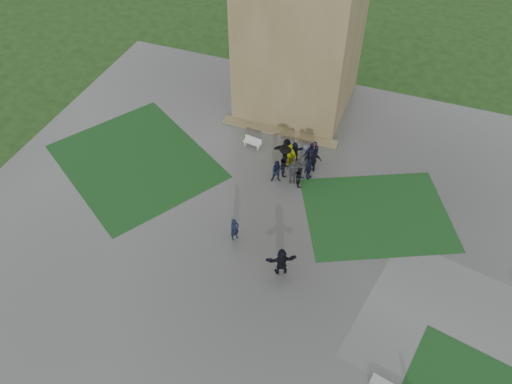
% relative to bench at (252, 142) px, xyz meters
% --- Properties ---
extents(ground, '(120.00, 120.00, 0.00)m').
position_rel_bench_xyz_m(ground, '(1.31, -8.42, -0.42)').
color(ground, black).
extents(plaza, '(34.00, 34.00, 0.02)m').
position_rel_bench_xyz_m(plaza, '(1.31, -6.42, -0.41)').
color(plaza, '#3A3B38').
rests_on(plaza, ground).
extents(lawn_inset_left, '(14.10, 13.46, 0.01)m').
position_rel_bench_xyz_m(lawn_inset_left, '(-7.19, -4.42, -0.40)').
color(lawn_inset_left, black).
rests_on(lawn_inset_left, plaza).
extents(lawn_inset_right, '(11.12, 10.15, 0.01)m').
position_rel_bench_xyz_m(lawn_inset_right, '(9.81, -3.42, -0.40)').
color(lawn_inset_right, black).
rests_on(lawn_inset_right, plaza).
extents(tower_plinth, '(9.00, 0.80, 0.22)m').
position_rel_bench_xyz_m(tower_plinth, '(1.31, 2.18, -0.29)').
color(tower_plinth, brown).
rests_on(tower_plinth, plaza).
extents(bench, '(1.39, 0.61, 0.78)m').
position_rel_bench_xyz_m(bench, '(0.00, 0.00, 0.00)').
color(bench, '#B6B5B1').
rests_on(bench, plaza).
extents(visitor_cluster, '(3.53, 3.59, 2.48)m').
position_rel_bench_xyz_m(visitor_cluster, '(3.79, -1.15, 0.68)').
color(visitor_cluster, black).
rests_on(visitor_cluster, plaza).
extents(pedestrian_mid, '(0.66, 0.73, 1.66)m').
position_rel_bench_xyz_m(pedestrian_mid, '(2.07, -8.45, 0.43)').
color(pedestrian_mid, black).
rests_on(pedestrian_mid, plaza).
extents(pedestrian_near, '(1.87, 1.41, 1.92)m').
position_rel_bench_xyz_m(pedestrian_near, '(5.49, -9.81, 0.56)').
color(pedestrian_near, black).
rests_on(pedestrian_near, plaza).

